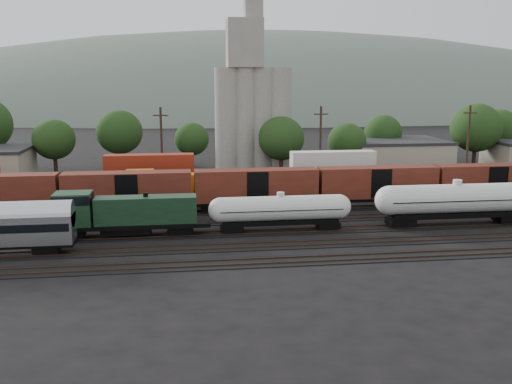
{
  "coord_description": "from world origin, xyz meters",
  "views": [
    {
      "loc": [
        -9.49,
        -62.76,
        15.84
      ],
      "look_at": [
        -0.67,
        2.0,
        3.0
      ],
      "focal_mm": 40.0,
      "sensor_mm": 36.0,
      "label": 1
    }
  ],
  "objects": [
    {
      "name": "tree_band",
      "position": [
        16.0,
        40.19,
        7.25
      ],
      "size": [
        166.46,
        21.23,
        14.51
      ],
      "color": "black",
      "rests_on": "ground"
    },
    {
      "name": "tank_car_b",
      "position": [
        20.63,
        -5.0,
        2.87
      ],
      "size": [
        18.53,
        3.32,
        4.86
      ],
      "color": "silver",
      "rests_on": "ground"
    },
    {
      "name": "ground",
      "position": [
        0.0,
        0.0,
        0.0
      ],
      "size": [
        600.0,
        600.0,
        0.0
      ],
      "primitive_type": "plane",
      "color": "black"
    },
    {
      "name": "industrial_sheds",
      "position": [
        6.63,
        35.25,
        2.56
      ],
      "size": [
        119.38,
        17.26,
        5.1
      ],
      "color": "#9E937F",
      "rests_on": "ground"
    },
    {
      "name": "boxcar_string",
      "position": [
        22.86,
        5.0,
        3.12
      ],
      "size": [
        184.4,
        2.9,
        4.2
      ],
      "color": "black",
      "rests_on": "ground"
    },
    {
      "name": "orange_locomotive",
      "position": [
        -10.19,
        10.0,
        2.47
      ],
      "size": [
        17.28,
        2.88,
        4.32
      ],
      "color": "black",
      "rests_on": "ground"
    },
    {
      "name": "tank_car_a",
      "position": [
        1.0,
        -5.0,
        2.4
      ],
      "size": [
        15.27,
        2.73,
        4.0
      ],
      "color": "silver",
      "rests_on": "ground"
    },
    {
      "name": "container_wall",
      "position": [
        -2.39,
        15.0,
        2.7
      ],
      "size": [
        160.0,
        2.6,
        5.8
      ],
      "color": "black",
      "rests_on": "ground"
    },
    {
      "name": "utility_poles",
      "position": [
        0.0,
        22.0,
        6.21
      ],
      "size": [
        122.2,
        0.36,
        12.0
      ],
      "color": "black",
      "rests_on": "ground"
    },
    {
      "name": "green_locomotive",
      "position": [
        -15.95,
        -5.0,
        2.58
      ],
      "size": [
        17.07,
        3.01,
        4.52
      ],
      "color": "black",
      "rests_on": "ground"
    },
    {
      "name": "distant_hills",
      "position": [
        23.92,
        260.0,
        -20.56
      ],
      "size": [
        860.0,
        286.0,
        130.0
      ],
      "color": "#59665B",
      "rests_on": "ground"
    },
    {
      "name": "tracks",
      "position": [
        0.0,
        0.0,
        0.05
      ],
      "size": [
        180.0,
        33.2,
        0.2
      ],
      "color": "black",
      "rests_on": "ground"
    },
    {
      "name": "grain_silo",
      "position": [
        3.28,
        36.0,
        11.26
      ],
      "size": [
        13.4,
        5.0,
        29.0
      ],
      "color": "gray",
      "rests_on": "ground"
    }
  ]
}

